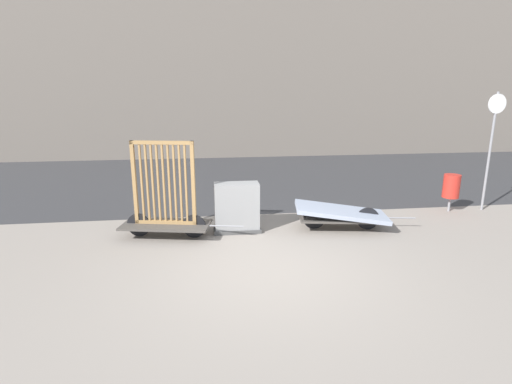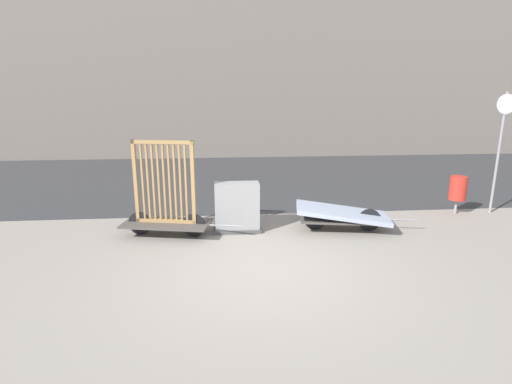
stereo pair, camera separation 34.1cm
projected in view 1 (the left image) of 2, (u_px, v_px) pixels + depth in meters
ground_plane at (270, 269)px, 6.65m from camera, size 60.00×60.00×0.00m
road_strip at (235, 178)px, 13.75m from camera, size 56.00×8.64×0.01m
bike_cart_with_bedframe at (165, 207)px, 7.99m from camera, size 2.49×1.13×1.96m
bike_cart_with_mattress at (341, 214)px, 8.53m from camera, size 2.59×1.22×0.54m
utility_cabinet at (237, 209)px, 8.36m from camera, size 0.98×0.47×1.05m
trash_bin at (451, 186)px, 9.74m from camera, size 0.39×0.39×0.92m
sign_post at (492, 139)px, 9.58m from camera, size 0.46×0.06×2.88m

